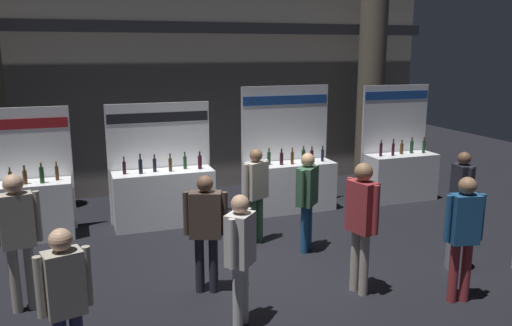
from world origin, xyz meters
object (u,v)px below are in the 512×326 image
exhibitor_booth_2 (290,180)px  visitor_2 (206,224)px  visitor_6 (464,229)px  visitor_9 (307,193)px  exhibitor_booth_3 (400,171)px  visitor_4 (461,191)px  visitor_5 (65,296)px  visitor_0 (256,188)px  visitor_7 (18,231)px  visitor_1 (240,250)px  trash_bin (459,249)px  exhibitor_booth_0 (21,206)px  visitor_3 (362,216)px  exhibitor_booth_1 (164,193)px

exhibitor_booth_2 → visitor_2: 3.95m
visitor_6 → exhibitor_booth_2: bearing=108.3°
exhibitor_booth_2 → visitor_9: 2.26m
exhibitor_booth_3 → visitor_4: bearing=-103.7°
visitor_5 → visitor_9: 4.37m
visitor_0 → visitor_4: (3.19, -1.21, -0.03)m
exhibitor_booth_2 → visitor_0: bearing=-129.7°
visitor_6 → visitor_7: (-5.33, 1.60, 0.07)m
visitor_1 → visitor_4: bearing=-29.9°
trash_bin → visitor_6: visitor_6 is taller
visitor_5 → visitor_6: (4.77, 0.21, 0.03)m
exhibitor_booth_0 → visitor_0: (3.77, -1.49, 0.37)m
visitor_4 → visitor_9: (-2.54, 0.58, 0.04)m
visitor_0 → visitor_6: 3.38m
visitor_2 → visitor_5: visitor_5 is taller
trash_bin → visitor_5: (-5.50, -1.08, 0.67)m
visitor_4 → visitor_6: (-1.39, -1.66, 0.06)m
visitor_1 → visitor_5: (-1.90, -0.57, 0.01)m
exhibitor_booth_3 → visitor_5: exhibitor_booth_3 is taller
exhibitor_booth_0 → visitor_7: exhibitor_booth_0 is taller
visitor_0 → visitor_1: (-1.07, -2.50, -0.00)m
visitor_2 → visitor_3: (1.94, -0.70, 0.11)m
exhibitor_booth_2 → visitor_2: size_ratio=1.54×
trash_bin → visitor_5: 5.64m
exhibitor_booth_0 → visitor_5: size_ratio=1.38×
exhibitor_booth_1 → visitor_1: size_ratio=1.40×
visitor_2 → visitor_9: size_ratio=1.00×
exhibitor_booth_1 → visitor_7: (-2.21, -2.72, 0.45)m
exhibitor_booth_3 → visitor_0: bearing=-159.3°
visitor_7 → visitor_3: bearing=-22.6°
visitor_3 → visitor_9: (-0.05, 1.59, -0.11)m
exhibitor_booth_1 → trash_bin: bearing=-42.0°
exhibitor_booth_3 → trash_bin: size_ratio=4.20×
visitor_4 → visitor_7: size_ratio=0.90×
visitor_9 → exhibitor_booth_0: bearing=-71.3°
visitor_7 → visitor_1: bearing=-36.7°
exhibitor_booth_3 → visitor_5: bearing=-146.4°
exhibitor_booth_0 → exhibitor_booth_1: size_ratio=1.00×
exhibitor_booth_3 → exhibitor_booth_2: bearing=178.4°
exhibitor_booth_0 → visitor_6: bearing=-38.0°
exhibitor_booth_1 → visitor_5: 4.85m
visitor_2 → visitor_7: 2.31m
visitor_6 → trash_bin: bearing=61.2°
exhibitor_booth_2 → visitor_3: bearing=-98.5°
exhibitor_booth_0 → exhibitor_booth_3: exhibitor_booth_3 is taller
visitor_1 → visitor_2: visitor_2 is taller
visitor_1 → visitor_5: size_ratio=0.99×
visitor_5 → visitor_2: bearing=-153.1°
exhibitor_booth_0 → trash_bin: (6.30, -3.49, -0.30)m
visitor_0 → visitor_1: visitor_0 is taller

